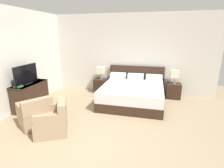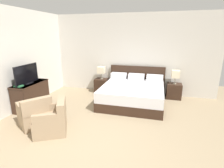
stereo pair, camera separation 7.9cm
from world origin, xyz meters
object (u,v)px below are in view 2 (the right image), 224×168
Objects in this scene: book_red_cover at (19,86)px; armchair_by_window at (35,114)px; table_lamp_left at (101,70)px; table_lamp_right at (176,74)px; tv at (27,75)px; dresser at (31,95)px; nightstand_left at (102,85)px; bed at (133,93)px; nightstand_right at (174,91)px; armchair_companion at (52,120)px.

armchair_by_window is at bearing -29.77° from book_red_cover.
table_lamp_right is at bearing 0.00° from table_lamp_left.
table_lamp_right is 4.69m from tv.
armchair_by_window is at bearing -47.16° from dresser.
nightstand_left is 0.46× the size of dresser.
nightstand_right is (1.32, 0.75, -0.06)m from bed.
armchair_by_window is (0.81, -0.87, -0.12)m from dresser.
book_red_cover is at bearing -123.41° from table_lamp_left.
tv is at bearing 86.89° from book_red_cover.
dresser is (-2.88, -1.24, 0.09)m from bed.
nightstand_left is 3.03m from armchair_companion.
book_red_cover reaches higher than armchair_by_window.
dresser is 1.22× the size of armchair_companion.
nightstand_right is 0.55× the size of armchair_by_window.
tv is (-1.56, -2.06, 0.79)m from nightstand_left.
dresser is 0.57m from book_red_cover.
nightstand_right is 4.66m from dresser.
nightstand_right is 2.72m from table_lamp_left.
table_lamp_right is at bearing 29.59° from bed.
bed is 4.40× the size of table_lamp_right.
tv reaches higher than book_red_cover.
armchair_companion is at bearing -24.44° from book_red_cover.
table_lamp_left is 2.86m from book_red_cover.
armchair_companion is at bearing -133.03° from table_lamp_right.
table_lamp_left is 3.01m from armchair_by_window.
dresser is at bearing -154.69° from table_lamp_right.
book_red_cover is at bearing 150.23° from armchair_by_window.
nightstand_right is 4.14m from armchair_companion.
nightstand_left is 0.55× the size of armchair_by_window.
armchair_companion reaches higher than nightstand_left.
book_red_cover is (-1.58, -2.39, 0.55)m from nightstand_left.
table_lamp_right is at bearing 0.03° from nightstand_left.
book_red_cover is (-4.22, -2.39, -0.05)m from table_lamp_right.
dresser is (-1.56, -1.99, 0.14)m from nightstand_left.
dresser is at bearing -128.12° from nightstand_left.
table_lamp_left is (-2.65, 0.00, 0.60)m from nightstand_right.
table_lamp_right reaches higher than book_red_cover.
bed is at bearing 23.23° from dresser.
table_lamp_left reaches higher than nightstand_right.
bed is 1.62m from table_lamp_left.
armchair_companion is (-1.50, -2.27, -0.03)m from bed.
nightstand_left is 1.00× the size of nightstand_right.
tv is at bearing -87.97° from dresser.
nightstand_right is 4.75m from tv.
nightstand_left is at bearing 150.45° from bed.
nightstand_right is 4.44m from armchair_by_window.
table_lamp_left is (0.00, 0.00, 0.60)m from nightstand_left.
tv is at bearing -127.09° from nightstand_left.
dresser reaches higher than nightstand_right.
table_lamp_left and table_lamp_right have the same top height.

